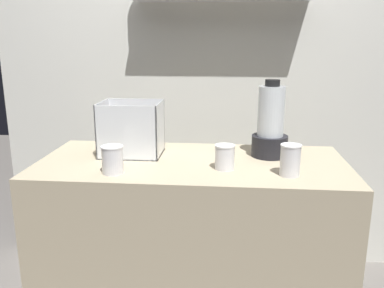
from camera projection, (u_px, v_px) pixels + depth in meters
counter at (192, 250)px, 1.98m from camera, size 1.40×0.64×0.90m
back_wall_unit at (204, 68)px, 2.51m from camera, size 2.60×0.24×2.50m
carrot_display_bin at (131, 138)px, 1.95m from camera, size 0.28×0.22×0.25m
blender_pitcher at (270, 126)px, 1.90m from camera, size 0.17×0.17×0.36m
juice_cup_beet_far_left at (113, 162)px, 1.68m from camera, size 0.09×0.09×0.12m
juice_cup_mango_left at (225, 158)px, 1.74m from camera, size 0.09×0.09×0.11m
juice_cup_pomegranate_middle at (290, 162)px, 1.65m from camera, size 0.09×0.09×0.13m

